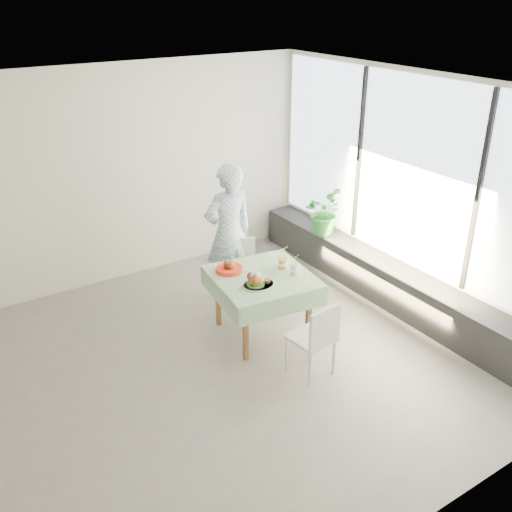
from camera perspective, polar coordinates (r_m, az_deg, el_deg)
floor at (r=5.99m, az=-6.55°, el=-11.87°), size 6.00×6.00×0.00m
ceiling at (r=4.84m, az=-8.25°, el=15.47°), size 6.00×6.00×0.00m
wall_back at (r=7.46m, az=-15.94°, el=7.20°), size 6.00×0.02×2.80m
wall_front at (r=3.51m, az=11.75°, el=-14.45°), size 6.00×0.02×2.80m
wall_right at (r=6.99m, az=15.41°, el=6.04°), size 0.02×5.00×2.80m
window_pane at (r=6.89m, az=15.48°, el=7.96°), size 0.01×4.80×2.18m
window_ledge at (r=7.30m, az=13.31°, el=-2.74°), size 0.40×4.80×0.50m
cafe_table at (r=6.38m, az=0.62°, el=-4.22°), size 1.16×1.16×0.74m
chair_far at (r=7.06m, az=-1.64°, el=-2.97°), size 0.54×0.54×0.83m
chair_near at (r=5.88m, az=5.55°, el=-9.53°), size 0.44×0.44×0.84m
diner at (r=6.97m, az=-2.76°, el=2.30°), size 0.66×0.45×1.75m
main_dish at (r=6.00m, az=0.10°, el=-2.55°), size 0.35×0.35×0.18m
juice_cup_orange at (r=6.37m, az=2.66°, el=-0.68°), size 0.11×0.11×0.30m
juice_cup_lemonade at (r=6.26m, az=3.82°, el=-1.33°), size 0.09×0.09×0.26m
second_dish at (r=6.32m, az=-2.69°, el=-1.20°), size 0.30×0.30×0.14m
potted_plant at (r=7.86m, az=6.71°, el=4.40°), size 0.74×0.74×0.62m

